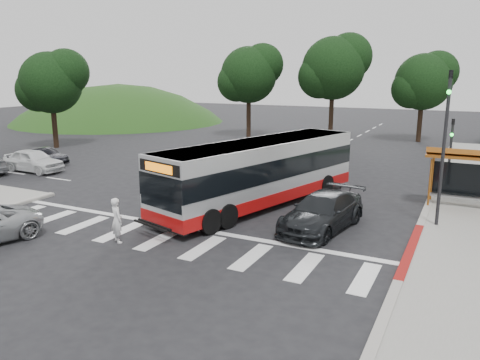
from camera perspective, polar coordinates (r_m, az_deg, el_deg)
The scene contains 18 objects.
ground at distance 22.77m, azimuth -2.34°, elevation -3.37°, with size 140.00×140.00×0.00m, color black.
sidewalk_east at distance 27.84m, azimuth 26.66°, elevation -1.61°, with size 4.00×40.00×0.12m, color gray.
curb_east at distance 27.88m, azimuth 22.57°, elevation -1.17°, with size 0.30×40.00×0.15m, color #9E9991.
curb_east_red at distance 18.31m, azimuth 20.07°, elevation -8.06°, with size 0.32×6.00×0.15m, color maroon.
hillside_nw at distance 65.33m, azimuth -14.38°, elevation 6.91°, with size 44.00×44.00×10.00m, color #214315.
crosswalk_ladder at distance 18.77m, azimuth -9.80°, elevation -7.14°, with size 18.00×2.60×0.01m, color silver.
bus_shelter at distance 24.55m, azimuth 26.67°, elevation 2.08°, with size 4.20×1.60×2.86m.
traffic_signal_ne_tall at distance 20.78m, azimuth 23.70°, elevation 4.91°, with size 0.18×0.37×6.50m.
traffic_signal_ne_short at distance 27.90m, azimuth 24.30°, elevation 3.72°, with size 0.18×0.37×4.00m.
tree_north_a at distance 46.89m, azimuth 11.41°, elevation 13.33°, with size 6.60×6.15×10.17m.
tree_north_b at distance 47.39m, azimuth 21.53°, elevation 11.17°, with size 5.72×5.33×8.43m.
tree_north_c at distance 47.81m, azimuth 1.20°, elevation 12.80°, with size 6.16×5.74×9.30m.
tree_west_a at distance 43.71m, azimuth -21.95°, elevation 11.06°, with size 5.72×5.33×8.43m.
transit_bus at distance 22.85m, azimuth 2.56°, elevation 0.80°, with size 2.67×12.31×3.18m, color #B2B5B7, non-canonical shape.
pedestrian at distance 18.56m, azimuth -14.78°, elevation -4.76°, with size 0.64×0.42×1.77m, color white.
dark_sedan at distance 19.76m, azimuth 10.00°, elevation -3.85°, with size 2.10×5.15×1.50m, color black.
west_car_white at distance 33.77m, azimuth -23.87°, elevation 2.20°, with size 1.77×4.39×1.50m, color white.
west_car_black at distance 36.10m, azimuth -22.65°, elevation 2.68°, with size 1.25×3.59×1.18m, color black.
Camera 1 is at (10.61, -19.11, 6.38)m, focal length 35.00 mm.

